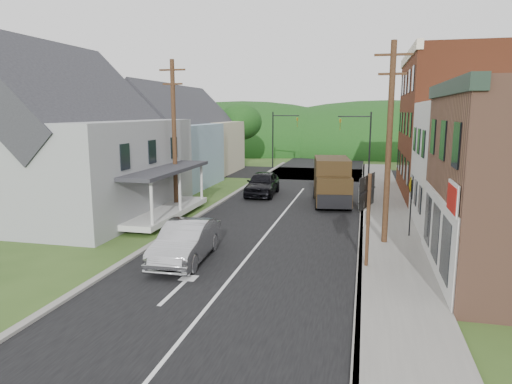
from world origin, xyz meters
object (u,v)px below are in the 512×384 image
Objects in this scene: silver_sedan at (186,242)px; route_sign_cluster at (367,206)px; warning_sign at (411,198)px; delivery_van at (332,181)px; dark_sedan at (262,184)px.

route_sign_cluster is (7.09, 0.69, 1.67)m from silver_sedan.
delivery_van is at bearing 137.65° from warning_sign.
dark_sedan is 1.41× the size of route_sign_cluster.
dark_sedan reaches higher than silver_sedan.
silver_sedan is 15.18m from dark_sedan.
silver_sedan is at bearing -118.47° from delivery_van.
dark_sedan is 13.45m from warning_sign.
silver_sedan is 10.74m from warning_sign.
silver_sedan is 1.69× the size of warning_sign.
silver_sedan is 1.36× the size of route_sign_cluster.
route_sign_cluster reaches higher than dark_sedan.
warning_sign is (9.11, 5.55, 1.19)m from silver_sedan.
delivery_van is (4.92, 13.03, 0.72)m from silver_sedan.
warning_sign reaches higher than dark_sedan.
warning_sign reaches higher than silver_sedan.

